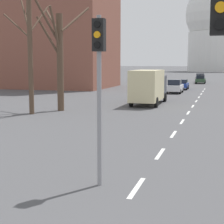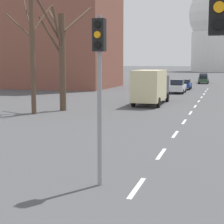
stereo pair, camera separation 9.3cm
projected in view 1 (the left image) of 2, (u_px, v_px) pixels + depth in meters
lane_stripe_1 at (137, 188)px, 11.44m from camera, size 0.16×2.00×0.01m
lane_stripe_2 at (160, 154)px, 15.72m from camera, size 0.16×2.00×0.01m
lane_stripe_3 at (174, 134)px, 20.00m from camera, size 0.16×2.00×0.01m
lane_stripe_4 at (182, 122)px, 24.28m from camera, size 0.16×2.00×0.01m
lane_stripe_5 at (188, 113)px, 28.56m from camera, size 0.16×2.00×0.01m
lane_stripe_6 at (193, 106)px, 32.84m from camera, size 0.16×2.00×0.01m
lane_stripe_7 at (196, 101)px, 37.12m from camera, size 0.16×2.00×0.01m
lane_stripe_8 at (199, 97)px, 41.40m from camera, size 0.16×2.00×0.01m
lane_stripe_9 at (201, 94)px, 45.68m from camera, size 0.16×2.00×0.01m
lane_stripe_10 at (203, 91)px, 49.96m from camera, size 0.16×2.00×0.01m
lane_stripe_11 at (205, 89)px, 54.24m from camera, size 0.16×2.00×0.01m
traffic_signal_centre_tall at (99, 69)px, 11.23m from camera, size 0.36×0.34×5.20m
sedan_near_left at (201, 79)px, 68.26m from camera, size 1.75×4.13×1.59m
sedan_near_right at (182, 84)px, 53.33m from camera, size 1.81×3.85×1.44m
sedan_mid_centre at (175, 86)px, 46.89m from camera, size 1.83×4.46×1.72m
sedan_far_right at (200, 78)px, 73.89m from camera, size 1.80×4.27×1.68m
delivery_truck at (149, 86)px, 34.09m from camera, size 2.44×7.20×3.14m
bare_tree_left_near at (59, 54)px, 29.28m from camera, size 3.61×5.68×8.56m
bare_tree_left_far at (30, 50)px, 27.38m from camera, size 3.00×2.68×8.98m
capitol_dome at (218, 26)px, 158.75m from camera, size 27.77×27.77×39.23m
apartment_block_left at (52, 16)px, 57.56m from camera, size 18.00×14.00×21.78m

